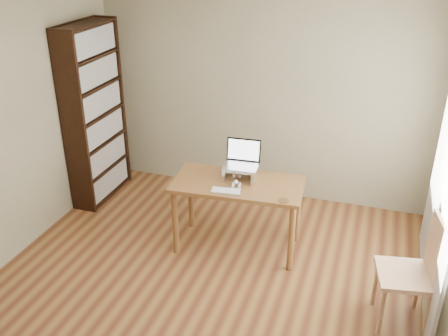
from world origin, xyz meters
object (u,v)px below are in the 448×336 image
laptop (242,159)px  keyboard (226,191)px  chair (417,270)px  cat (239,172)px  desk (238,192)px  bookshelf (95,114)px

laptop → keyboard: laptop is taller
keyboard → chair: size_ratio=0.31×
keyboard → cat: (0.03, 0.33, 0.05)m
laptop → keyboard: (-0.05, -0.36, -0.18)m
keyboard → chair: (1.74, -0.40, -0.22)m
desk → laptop: 0.33m
keyboard → cat: size_ratio=0.65×
desk → cat: bearing=97.7°
cat → chair: size_ratio=0.47×
bookshelf → keyboard: size_ratio=6.87×
bookshelf → cat: size_ratio=4.50×
cat → chair: bearing=-35.2°
cat → laptop: bearing=40.4°
laptop → cat: 0.14m
laptop → keyboard: 0.41m
chair → laptop: bearing=145.3°
bookshelf → laptop: size_ratio=5.83×
bookshelf → chair: (3.61, -1.19, -0.51)m
desk → chair: 1.80m
keyboard → cat: 0.34m
bookshelf → laptop: bookshelf is taller
bookshelf → cat: bookshelf is taller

